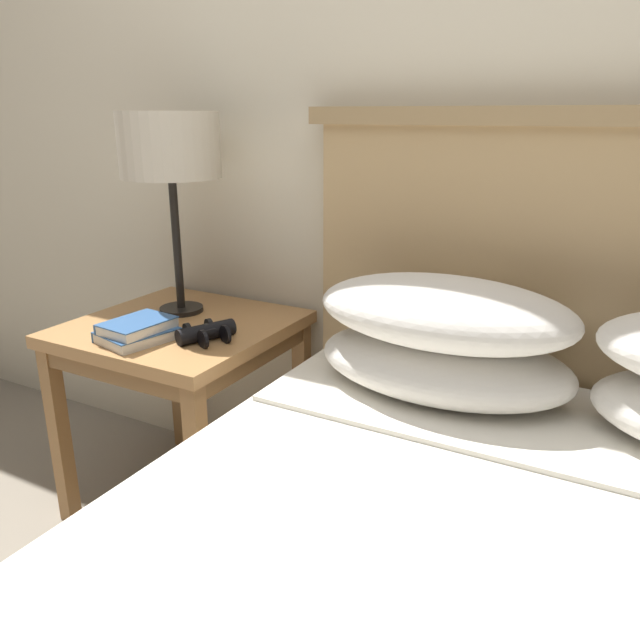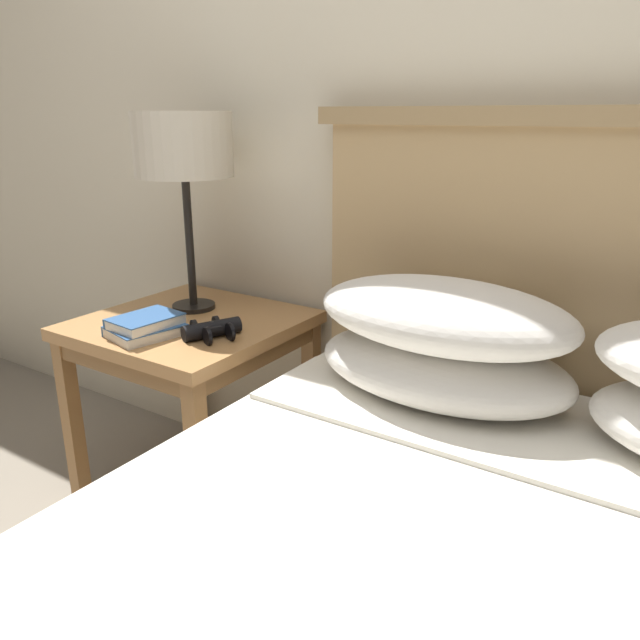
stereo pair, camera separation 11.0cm
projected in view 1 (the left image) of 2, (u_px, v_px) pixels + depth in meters
wall_back at (424, 55)px, 1.58m from camera, size 8.00×0.06×2.60m
nightstand at (182, 348)px, 1.82m from camera, size 0.58×0.58×0.59m
table_lamp at (170, 149)px, 1.74m from camera, size 0.28×0.28×0.58m
book_on_nightstand at (137, 335)px, 1.65m from camera, size 0.19×0.21×0.03m
book_stacked_on_top at (137, 325)px, 1.64m from camera, size 0.15×0.19×0.03m
binoculars_pair at (206, 332)px, 1.65m from camera, size 0.16×0.16×0.05m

